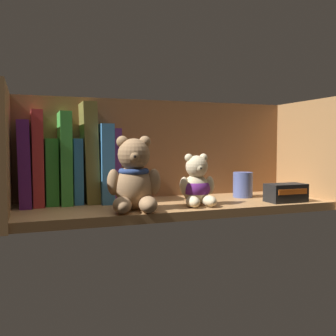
{
  "coord_description": "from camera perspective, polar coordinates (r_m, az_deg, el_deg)",
  "views": [
    {
      "loc": [
        -33.99,
        -86.19,
        16.16
      ],
      "look_at": [
        -2.29,
        0.0,
        10.48
      ],
      "focal_mm": 41.37,
      "sensor_mm": 36.0,
      "label": 1
    }
  ],
  "objects": [
    {
      "name": "shelf_board",
      "position": [
        0.94,
        1.32,
        -5.75
      ],
      "size": [
        74.47,
        24.18,
        2.0
      ],
      "primitive_type": "cube",
      "color": "#9E7042",
      "rests_on": "ground"
    },
    {
      "name": "shelf_back_panel",
      "position": [
        1.05,
        -1.22,
        2.31
      ],
      "size": [
        76.87,
        1.2,
        27.83
      ],
      "primitive_type": "cube",
      "color": "brown",
      "rests_on": "ground"
    },
    {
      "name": "shelf_side_panel_left",
      "position": [
        0.86,
        -22.88,
        1.77
      ],
      "size": [
        1.6,
        26.58,
        27.83
      ],
      "primitive_type": "cube",
      "color": "#9E7042",
      "rests_on": "ground"
    },
    {
      "name": "shelf_side_panel_right",
      "position": [
        1.12,
        19.7,
        2.19
      ],
      "size": [
        1.6,
        26.58,
        27.83
      ],
      "primitive_type": "cube",
      "color": "#9E7042",
      "rests_on": "ground"
    },
    {
      "name": "book_0",
      "position": [
        0.95,
        -20.43,
        0.64
      ],
      "size": [
        2.9,
        14.49,
        19.44
      ],
      "primitive_type": "cube",
      "rotation": [
        0.0,
        -0.01,
        0.0
      ],
      "color": "#5B1F77",
      "rests_on": "shelf_board"
    },
    {
      "name": "book_1",
      "position": [
        0.95,
        -18.7,
        1.39
      ],
      "size": [
        2.43,
        12.32,
        21.79
      ],
      "primitive_type": "cube",
      "color": "red",
      "rests_on": "shelf_board"
    },
    {
      "name": "book_2",
      "position": [
        0.96,
        -16.86,
        -0.48
      ],
      "size": [
        2.84,
        10.29,
        15.42
      ],
      "primitive_type": "cube",
      "color": "green",
      "rests_on": "shelf_board"
    },
    {
      "name": "book_3",
      "position": [
        0.96,
        -15.04,
        1.4
      ],
      "size": [
        2.61,
        12.48,
        21.59
      ],
      "primitive_type": "cube",
      "color": "green",
      "rests_on": "shelf_board"
    },
    {
      "name": "book_4",
      "position": [
        0.96,
        -13.37,
        -0.4
      ],
      "size": [
        2.16,
        10.3,
        15.44
      ],
      "primitive_type": "cube",
      "color": "#337ABC",
      "rests_on": "shelf_board"
    },
    {
      "name": "book_5",
      "position": [
        0.96,
        -11.61,
        2.19
      ],
      "size": [
        3.86,
        11.21,
        24.11
      ],
      "primitive_type": "cube",
      "rotation": [
        0.0,
        -0.03,
        0.0
      ],
      "color": "olive",
      "rests_on": "shelf_board"
    },
    {
      "name": "book_6",
      "position": [
        0.97,
        -9.57,
        0.71
      ],
      "size": [
        3.0,
        14.09,
        18.91
      ],
      "primitive_type": "cube",
      "color": "#3C80BE",
      "rests_on": "shelf_board"
    },
    {
      "name": "book_7",
      "position": [
        0.97,
        -8.0,
        0.45
      ],
      "size": [
        2.01,
        9.87,
        17.95
      ],
      "primitive_type": "cube",
      "rotation": [
        0.0,
        0.02,
        0.0
      ],
      "color": "#6F328B",
      "rests_on": "shelf_board"
    },
    {
      "name": "teddy_bear_larger",
      "position": [
        0.83,
        -5.02,
        -1.56
      ],
      "size": [
        11.94,
        12.38,
        15.93
      ],
      "color": "#93704C",
      "rests_on": "shelf_board"
    },
    {
      "name": "teddy_bear_smaller",
      "position": [
        0.9,
        4.25,
        -2.51
      ],
      "size": [
        8.77,
        9.2,
        11.96
      ],
      "color": "beige",
      "rests_on": "shelf_board"
    },
    {
      "name": "pillar_candle",
      "position": [
        1.05,
        10.97,
        -2.43
      ],
      "size": [
        5.18,
        5.18,
        6.68
      ],
      "primitive_type": "cylinder",
      "color": "#4C5B99",
      "rests_on": "shelf_board"
    },
    {
      "name": "small_product_box",
      "position": [
        0.99,
        16.96,
        -3.51
      ],
      "size": [
        9.55,
        5.53,
        4.45
      ],
      "color": "black",
      "rests_on": "shelf_board"
    }
  ]
}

